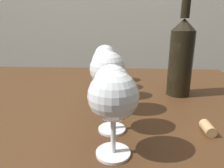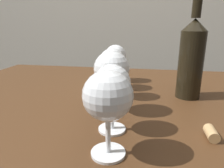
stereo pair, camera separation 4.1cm
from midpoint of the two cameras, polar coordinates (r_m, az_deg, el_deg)
dining_table at (r=0.69m, az=-1.66°, el=-11.35°), size 1.13×0.84×0.74m
wine_glass_amber at (r=0.33m, az=2.39°, el=-4.04°), size 0.08×0.08×0.15m
wine_glass_merlot at (r=0.41m, az=2.86°, el=-0.48°), size 0.08×0.08×0.14m
wine_glass_pinot at (r=0.49m, az=2.27°, el=3.97°), size 0.09×0.09×0.16m
wine_glass_rose at (r=0.60m, az=1.95°, el=5.92°), size 0.08×0.08×0.15m
wine_glass_port at (r=0.70m, az=2.61°, el=5.34°), size 0.08×0.08×0.13m
wine_glass_white at (r=0.78m, az=2.50°, el=7.78°), size 0.08×0.08×0.14m
wine_bottle at (r=0.65m, az=23.19°, el=7.03°), size 0.07×0.07×0.33m
cork at (r=0.47m, az=28.58°, el=-12.19°), size 0.02×0.04×0.02m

